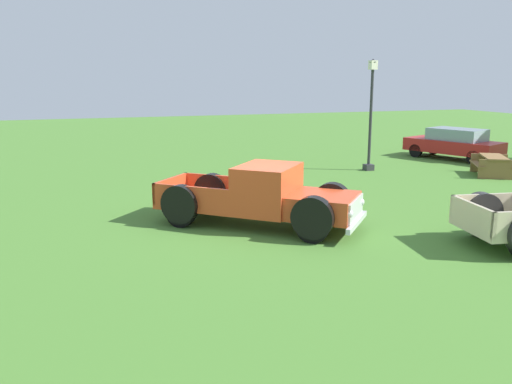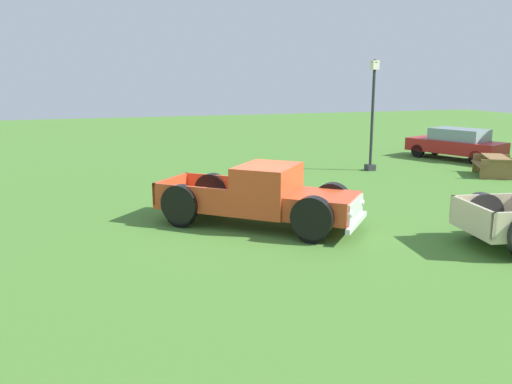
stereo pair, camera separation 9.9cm
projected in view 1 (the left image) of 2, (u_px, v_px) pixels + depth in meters
The scene contains 5 objects.
ground_plane at pixel (260, 224), 14.32m from camera, with size 80.00×80.00×0.00m, color #477A2D.
pickup_truck_foreground at pixel (270, 198), 13.90m from camera, with size 4.93×5.22×1.63m.
sedan_distant_a at pixel (454, 143), 25.41m from camera, with size 4.72×3.26×1.46m.
lamp_post_near at pixel (371, 113), 22.04m from camera, with size 0.36×0.36×4.55m.
picnic_table at pixel (493, 163), 21.23m from camera, with size 2.30×2.19×0.78m.
Camera 1 is at (13.01, -4.66, 3.85)m, focal length 37.73 mm.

